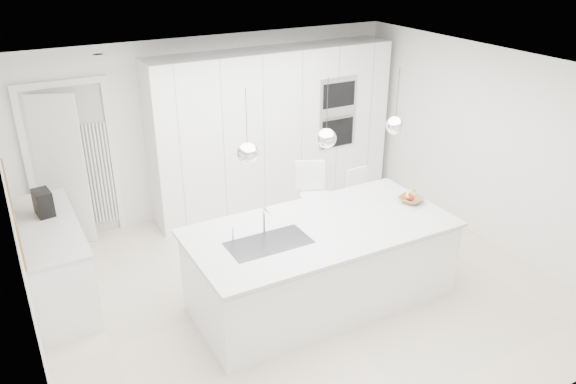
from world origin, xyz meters
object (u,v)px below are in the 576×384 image
island_base (322,266)px  bar_stool_left (316,209)px  fruit_bowl (411,200)px  espresso_machine (43,203)px  bar_stool_right (361,207)px

island_base → bar_stool_left: bearing=62.9°
fruit_bowl → espresso_machine: size_ratio=0.95×
island_base → espresso_machine: bearing=145.3°
bar_stool_left → bar_stool_right: bar_stool_left is taller
island_base → espresso_machine: 3.14m
espresso_machine → bar_stool_left: espresso_machine is taller
island_base → espresso_machine: espresso_machine is taller
espresso_machine → bar_stool_right: espresso_machine is taller
fruit_bowl → bar_stool_left: bearing=128.2°
island_base → bar_stool_left: bar_stool_left is taller
espresso_machine → bar_stool_right: size_ratio=0.29×
bar_stool_left → island_base: bearing=-92.6°
fruit_bowl → espresso_machine: espresso_machine is taller
fruit_bowl → bar_stool_right: (-0.07, 0.85, -0.44)m
island_base → bar_stool_left: size_ratio=2.39×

